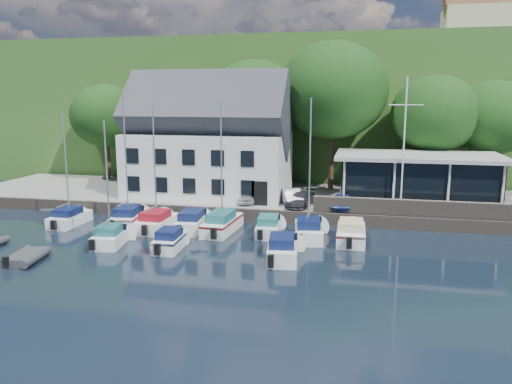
% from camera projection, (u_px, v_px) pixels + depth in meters
% --- Properties ---
extents(ground, '(180.00, 180.00, 0.00)m').
position_uv_depth(ground, '(240.00, 269.00, 28.47)').
color(ground, black).
rests_on(ground, ground).
extents(quay, '(60.00, 13.00, 1.00)m').
position_uv_depth(quay, '(287.00, 200.00, 45.18)').
color(quay, gray).
rests_on(quay, ground).
extents(quay_face, '(60.00, 0.30, 1.00)m').
position_uv_depth(quay_face, '(274.00, 217.00, 38.94)').
color(quay_face, '#5B5349').
rests_on(quay_face, ground).
extents(hillside, '(160.00, 75.00, 16.00)m').
position_uv_depth(hillside, '(327.00, 107.00, 86.49)').
color(hillside, '#315A21').
rests_on(hillside, ground).
extents(field_patch, '(50.00, 30.00, 0.30)m').
position_uv_depth(field_patch, '(375.00, 61.00, 90.98)').
color(field_patch, '#606934').
rests_on(field_patch, hillside).
extents(farmhouse, '(10.40, 7.00, 8.20)m').
position_uv_depth(farmhouse, '(481.00, 22.00, 70.04)').
color(farmhouse, beige).
rests_on(farmhouse, hillside).
extents(harbor_building, '(14.40, 8.20, 8.70)m').
position_uv_depth(harbor_building, '(209.00, 146.00, 44.77)').
color(harbor_building, silver).
rests_on(harbor_building, quay).
extents(club_pavilion, '(13.20, 7.20, 4.10)m').
position_uv_depth(club_pavilion, '(417.00, 179.00, 40.97)').
color(club_pavilion, black).
rests_on(club_pavilion, quay).
extents(seawall, '(18.00, 0.50, 1.20)m').
position_uv_depth(seawall, '(436.00, 209.00, 36.61)').
color(seawall, '#5B5349').
rests_on(seawall, quay).
extents(gangway, '(1.20, 6.00, 1.40)m').
position_uv_depth(gangway, '(71.00, 218.00, 40.55)').
color(gangway, '#BBBBBF').
rests_on(gangway, ground).
extents(car_silver, '(1.97, 3.53, 1.13)m').
position_uv_depth(car_silver, '(246.00, 196.00, 41.55)').
color(car_silver, silver).
rests_on(car_silver, quay).
extents(car_white, '(2.51, 4.09, 1.27)m').
position_uv_depth(car_white, '(291.00, 197.00, 40.89)').
color(car_white, silver).
rests_on(car_white, quay).
extents(car_dgrey, '(2.44, 4.20, 1.14)m').
position_uv_depth(car_dgrey, '(301.00, 199.00, 40.27)').
color(car_dgrey, '#2C2D31').
rests_on(car_dgrey, quay).
extents(car_blue, '(1.76, 3.59, 1.18)m').
position_uv_depth(car_blue, '(343.00, 201.00, 39.42)').
color(car_blue, '#2D408C').
rests_on(car_blue, quay).
extents(flagpole, '(2.44, 0.20, 10.15)m').
position_uv_depth(flagpole, '(404.00, 146.00, 37.11)').
color(flagpole, silver).
rests_on(flagpole, quay).
extents(tree_0, '(7.37, 7.37, 10.07)m').
position_uv_depth(tree_0, '(106.00, 132.00, 53.25)').
color(tree_0, '#143810').
rests_on(tree_0, quay).
extents(tree_1, '(7.96, 7.96, 10.88)m').
position_uv_depth(tree_1, '(181.00, 129.00, 51.15)').
color(tree_1, '#143810').
rests_on(tree_1, quay).
extents(tree_2, '(8.99, 8.99, 12.29)m').
position_uv_depth(tree_2, '(255.00, 123.00, 48.77)').
color(tree_2, '#143810').
rests_on(tree_2, quay).
extents(tree_3, '(10.14, 10.14, 13.86)m').
position_uv_depth(tree_3, '(332.00, 116.00, 46.76)').
color(tree_3, '#143810').
rests_on(tree_3, quay).
extents(tree_4, '(7.80, 7.80, 10.66)m').
position_uv_depth(tree_4, '(433.00, 135.00, 45.17)').
color(tree_4, '#143810').
rests_on(tree_4, quay).
extents(tree_5, '(7.46, 7.46, 10.20)m').
position_uv_depth(tree_5, '(491.00, 137.00, 45.17)').
color(tree_5, '#143810').
rests_on(tree_5, quay).
extents(boat_r1_0, '(1.92, 5.58, 8.48)m').
position_uv_depth(boat_r1_0, '(66.00, 170.00, 37.60)').
color(boat_r1_0, white).
rests_on(boat_r1_0, ground).
extents(boat_r1_1, '(2.79, 6.02, 9.42)m').
position_uv_depth(boat_r1_1, '(126.00, 165.00, 37.23)').
color(boat_r1_1, white).
rests_on(boat_r1_1, ground).
extents(boat_r1_2, '(2.24, 5.76, 9.17)m').
position_uv_depth(boat_r1_2, '(155.00, 169.00, 36.03)').
color(boat_r1_2, white).
rests_on(boat_r1_2, ground).
extents(boat_r1_3, '(2.29, 6.57, 1.49)m').
position_uv_depth(boat_r1_3, '(193.00, 220.00, 36.98)').
color(boat_r1_3, white).
rests_on(boat_r1_3, ground).
extents(boat_r1_4, '(2.37, 7.14, 9.49)m').
position_uv_depth(boat_r1_4, '(221.00, 167.00, 35.57)').
color(boat_r1_4, white).
rests_on(boat_r1_4, ground).
extents(boat_r1_5, '(2.23, 5.69, 1.39)m').
position_uv_depth(boat_r1_5, '(269.00, 225.00, 35.69)').
color(boat_r1_5, white).
rests_on(boat_r1_5, ground).
extents(boat_r1_6, '(2.83, 6.05, 9.30)m').
position_uv_depth(boat_r1_6, '(310.00, 173.00, 33.71)').
color(boat_r1_6, white).
rests_on(boat_r1_6, ground).
extents(boat_r1_7, '(2.15, 6.19, 1.52)m').
position_uv_depth(boat_r1_7, '(351.00, 231.00, 33.84)').
color(boat_r1_7, white).
rests_on(boat_r1_7, ground).
extents(boat_r2_1, '(2.61, 4.94, 8.44)m').
position_uv_depth(boat_r2_1, '(107.00, 183.00, 32.36)').
color(boat_r2_1, white).
rests_on(boat_r2_1, ground).
extents(boat_r2_2, '(1.91, 4.77, 1.40)m').
position_uv_depth(boat_r2_2, '(170.00, 239.00, 32.09)').
color(boat_r2_2, white).
rests_on(boat_r2_2, ground).
extents(boat_r2_3, '(2.68, 6.04, 1.52)m').
position_uv_depth(boat_r2_3, '(282.00, 247.00, 30.18)').
color(boat_r2_3, white).
rests_on(boat_r2_3, ground).
extents(dinghy_1, '(2.36, 3.41, 0.74)m').
position_uv_depth(dinghy_1, '(26.00, 256.00, 29.76)').
color(dinghy_1, '#333337').
rests_on(dinghy_1, ground).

